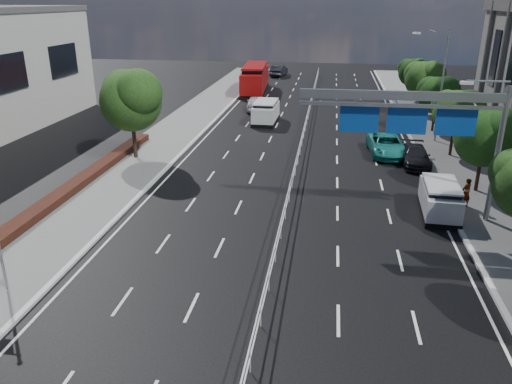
# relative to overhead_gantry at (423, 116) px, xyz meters

# --- Properties ---
(ground) EXTENTS (160.00, 160.00, 0.00)m
(ground) POSITION_rel_overhead_gantry_xyz_m (-6.74, -10.05, -5.61)
(ground) COLOR black
(ground) RESTS_ON ground
(kerb_near) EXTENTS (0.25, 140.00, 0.15)m
(kerb_near) POSITION_rel_overhead_gantry_xyz_m (-15.74, -10.05, -5.54)
(kerb_near) COLOR silver
(kerb_near) RESTS_ON ground
(median_fence) EXTENTS (0.05, 85.00, 1.02)m
(median_fence) POSITION_rel_overhead_gantry_xyz_m (-6.74, 12.45, -5.08)
(median_fence) COLOR silver
(median_fence) RESTS_ON ground
(hedge_near) EXTENTS (1.00, 36.00, 0.44)m
(hedge_near) POSITION_rel_overhead_gantry_xyz_m (-20.04, -5.05, -5.25)
(hedge_near) COLOR black
(hedge_near) RESTS_ON sidewalk_near
(overhead_gantry) EXTENTS (10.24, 0.38, 7.45)m
(overhead_gantry) POSITION_rel_overhead_gantry_xyz_m (0.00, 0.00, 0.00)
(overhead_gantry) COLOR gray
(overhead_gantry) RESTS_ON ground
(streetlight_far) EXTENTS (2.78, 2.40, 9.00)m
(streetlight_far) POSITION_rel_overhead_gantry_xyz_m (3.76, 15.95, -0.40)
(streetlight_far) COLOR gray
(streetlight_far) RESTS_ON ground
(near_tree_back) EXTENTS (4.84, 4.51, 6.69)m
(near_tree_back) POSITION_rel_overhead_gantry_xyz_m (-18.68, 7.92, -1.00)
(near_tree_back) COLOR black
(near_tree_back) RESTS_ON ground
(far_tree_d) EXTENTS (3.85, 3.59, 5.34)m
(far_tree_d) POSITION_rel_overhead_gantry_xyz_m (4.51, 4.42, -1.92)
(far_tree_d) COLOR black
(far_tree_d) RESTS_ON ground
(far_tree_e) EXTENTS (3.63, 3.38, 5.13)m
(far_tree_e) POSITION_rel_overhead_gantry_xyz_m (4.51, 11.93, -2.05)
(far_tree_e) COLOR black
(far_tree_e) RESTS_ON ground
(far_tree_f) EXTENTS (3.52, 3.28, 5.02)m
(far_tree_f) POSITION_rel_overhead_gantry_xyz_m (4.50, 19.43, -2.12)
(far_tree_f) COLOR black
(far_tree_f) RESTS_ON ground
(far_tree_g) EXTENTS (3.96, 3.69, 5.45)m
(far_tree_g) POSITION_rel_overhead_gantry_xyz_m (4.51, 26.92, -1.85)
(far_tree_g) COLOR black
(far_tree_g) RESTS_ON ground
(far_tree_h) EXTENTS (3.41, 3.18, 4.91)m
(far_tree_h) POSITION_rel_overhead_gantry_xyz_m (4.50, 34.43, -2.18)
(far_tree_h) COLOR black
(far_tree_h) RESTS_ON ground
(white_minivan) EXTENTS (2.20, 4.89, 2.10)m
(white_minivan) POSITION_rel_overhead_gantry_xyz_m (-10.70, 20.91, -4.57)
(white_minivan) COLOR black
(white_minivan) RESTS_ON ground
(red_bus) EXTENTS (3.41, 11.64, 3.44)m
(red_bus) POSITION_rel_overhead_gantry_xyz_m (-14.24, 37.39, -3.82)
(red_bus) COLOR black
(red_bus) RESTS_ON ground
(near_car_silver) EXTENTS (2.40, 4.80, 1.57)m
(near_car_silver) POSITION_rel_overhead_gantry_xyz_m (-12.48, 26.27, -4.82)
(near_car_silver) COLOR silver
(near_car_silver) RESTS_ON ground
(near_car_dark) EXTENTS (2.37, 5.22, 1.66)m
(near_car_dark) POSITION_rel_overhead_gantry_xyz_m (-12.74, 52.08, -4.78)
(near_car_dark) COLOR black
(near_car_dark) RESTS_ON ground
(silver_minivan) EXTENTS (2.09, 4.45, 1.81)m
(silver_minivan) POSITION_rel_overhead_gantry_xyz_m (1.56, 0.70, -4.72)
(silver_minivan) COLOR black
(silver_minivan) RESTS_ON ground
(parked_car_teal) EXTENTS (2.92, 5.61, 1.51)m
(parked_car_teal) POSITION_rel_overhead_gantry_xyz_m (-0.24, 11.78, -4.85)
(parked_car_teal) COLOR #1C817B
(parked_car_teal) RESTS_ON ground
(parked_car_dark) EXTENTS (1.95, 4.60, 1.32)m
(parked_car_dark) POSITION_rel_overhead_gantry_xyz_m (1.56, 9.54, -4.94)
(parked_car_dark) COLOR black
(parked_car_dark) RESTS_ON ground
(pedestrian_a) EXTENTS (0.73, 0.67, 1.68)m
(pedestrian_a) POSITION_rel_overhead_gantry_xyz_m (3.14, 1.62, -4.62)
(pedestrian_a) COLOR gray
(pedestrian_a) RESTS_ON sidewalk_far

